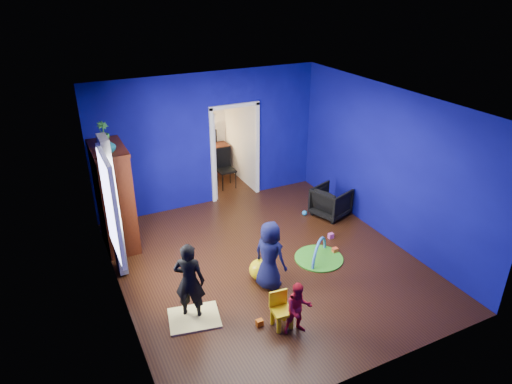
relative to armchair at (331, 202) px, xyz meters
name	(u,v)px	position (x,y,z in m)	size (l,w,h in m)	color
floor	(267,263)	(-2.04, -1.01, -0.32)	(5.00, 5.50, 0.01)	black
ceiling	(269,103)	(-2.04, -1.01, 2.58)	(5.00, 5.50, 0.01)	white
wall_back	(209,140)	(-2.04, 1.74, 1.13)	(5.00, 0.02, 2.90)	#0A096B
wall_front	(377,281)	(-2.04, -3.76, 1.13)	(5.00, 0.02, 2.90)	#0A096B
wall_left	(114,223)	(-4.54, -1.01, 1.13)	(0.02, 5.50, 2.90)	#0A096B
wall_right	(387,165)	(0.46, -1.01, 1.13)	(0.02, 5.50, 2.90)	#0A096B
alcove	(220,134)	(-1.44, 2.61, 0.93)	(1.00, 1.75, 2.50)	silver
armchair	(331,202)	(0.00, 0.00, 0.00)	(0.68, 0.70, 0.63)	black
child_black	(190,281)	(-3.69, -1.72, 0.31)	(0.46, 0.30, 1.25)	black
child_navy	(270,256)	(-2.31, -1.61, 0.28)	(0.58, 0.38, 1.19)	black
toddler_red	(298,309)	(-2.44, -2.73, 0.09)	(0.40, 0.31, 0.82)	red
vase	(109,146)	(-4.25, 0.53, 1.76)	(0.22, 0.22, 0.23)	#0D576E
potted_plant	(103,133)	(-4.25, 1.05, 1.83)	(0.21, 0.21, 0.38)	#308531
tv_armoire	(114,197)	(-4.25, 0.83, 0.66)	(0.58, 1.14, 1.96)	#380F09
crt_tv	(116,195)	(-4.21, 0.83, 0.70)	(0.46, 0.70, 0.54)	silver
yellow_blanket	(194,318)	(-3.69, -1.82, -0.30)	(0.75, 0.60, 0.03)	#F2E07A
hopper_ball	(260,270)	(-2.36, -1.36, -0.14)	(0.36, 0.36, 0.36)	yellow
kid_chair	(282,312)	(-2.59, -2.53, -0.07)	(0.28, 0.28, 0.50)	yellow
play_mat	(319,258)	(-1.14, -1.30, -0.31)	(0.88, 0.88, 0.02)	green
toy_arch	(319,258)	(-1.14, -1.30, -0.30)	(0.79, 0.79, 0.05)	#3F8CD8
window_left	(109,206)	(-4.52, -0.66, 1.23)	(0.03, 0.95, 1.55)	white
curtain	(113,207)	(-4.41, -0.11, 0.93)	(0.14, 0.42, 2.40)	slate
doorway	(235,154)	(-1.44, 1.74, 0.73)	(1.16, 0.10, 2.10)	white
study_desk	(212,159)	(-1.44, 3.25, 0.06)	(0.88, 0.44, 0.75)	#3D140A
desk_monitor	(209,137)	(-1.44, 3.37, 0.63)	(0.40, 0.05, 0.32)	black
desk_lamp	(199,140)	(-1.72, 3.31, 0.61)	(0.14, 0.14, 0.14)	#FFD88C
folding_chair	(226,169)	(-1.44, 2.29, 0.14)	(0.40, 0.40, 0.92)	black
book_shelf	(207,95)	(-1.44, 3.36, 1.70)	(0.88, 0.24, 0.04)	white
toy_0	(335,250)	(-0.76, -1.26, -0.27)	(0.10, 0.08, 0.10)	#EE5327
toy_1	(305,213)	(-0.50, 0.23, -0.26)	(0.11, 0.11, 0.11)	#227FC5
toy_2	(260,323)	(-2.88, -2.38, -0.27)	(0.10, 0.08, 0.10)	orange
toy_3	(273,231)	(-1.46, -0.14, -0.26)	(0.11, 0.11, 0.11)	green
toy_4	(331,236)	(-0.53, -0.80, -0.27)	(0.10, 0.08, 0.10)	#C94BA0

